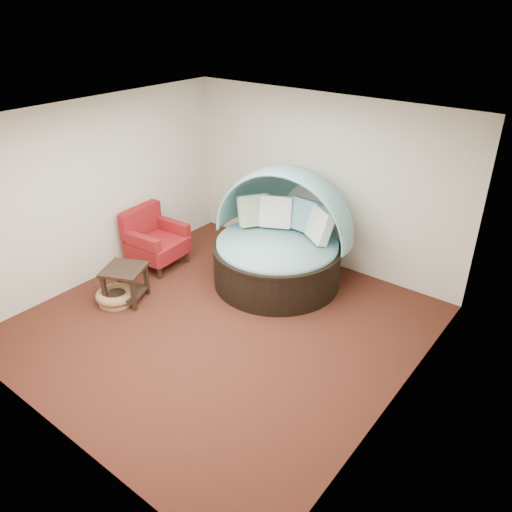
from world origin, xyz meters
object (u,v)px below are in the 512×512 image
Objects in this scene: pet_basket at (116,296)px; side_table at (125,280)px; red_armchair at (154,240)px; canopy_daybed at (281,231)px.

pet_basket is 0.30m from side_table.
side_table is (0.52, -1.05, -0.10)m from red_armchair.
canopy_daybed reaches higher than red_armchair.
pet_basket is at bearing -120.76° from side_table.
red_armchair is 1.30× the size of side_table.
side_table is (-1.44, -1.92, -0.50)m from canopy_daybed.
side_table reaches higher than pet_basket.
canopy_daybed reaches higher than side_table.
canopy_daybed is 2.68m from pet_basket.
red_armchair is at bearing -167.49° from canopy_daybed.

